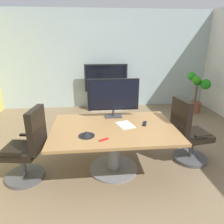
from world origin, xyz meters
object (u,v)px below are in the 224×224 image
wall_display_unit (106,95)px  office_chair_right (188,136)px  office_chair_left (28,151)px  remote_control (145,123)px  tv_monitor (113,96)px  potted_plant (198,91)px  conference_phone (86,134)px  conference_table (114,138)px

wall_display_unit → office_chair_right: bearing=-68.4°
office_chair_left → remote_control: 1.76m
office_chair_right → tv_monitor: size_ratio=1.30×
office_chair_right → tv_monitor: (-1.20, 0.32, 0.63)m
office_chair_right → potted_plant: (1.32, 2.31, 0.16)m
office_chair_right → remote_control: (-0.75, -0.06, 0.28)m
office_chair_right → wall_display_unit: size_ratio=0.83×
office_chair_right → conference_phone: bearing=95.0°
conference_table → conference_phone: bearing=-146.8°
conference_table → conference_phone: size_ratio=8.26×
office_chair_right → office_chair_left: bearing=87.1°
office_chair_left → conference_phone: size_ratio=4.95×
potted_plant → conference_phone: (-2.96, -2.70, 0.14)m
office_chair_left → tv_monitor: (1.28, 0.56, 0.63)m
office_chair_left → remote_control: size_ratio=6.41×
office_chair_left → office_chair_right: 2.49m
conference_phone → remote_control: 0.94m
potted_plant → remote_control: size_ratio=6.62×
conference_table → wall_display_unit: wall_display_unit is taller
potted_plant → office_chair_left: bearing=-146.2°
conference_table → remote_control: remote_control is taller
potted_plant → office_chair_right: bearing=-119.8°
wall_display_unit → potted_plant: (2.46, -0.56, 0.17)m
tv_monitor → potted_plant: (2.52, 1.98, -0.47)m
office_chair_right → tv_monitor: 1.39m
wall_display_unit → conference_phone: 3.31m
conference_table → office_chair_right: 1.25m
potted_plant → conference_phone: 4.00m
tv_monitor → potted_plant: size_ratio=0.75×
office_chair_left → office_chair_right: same height
conference_table → conference_phone: 0.52m
office_chair_left → office_chair_right: (2.48, 0.24, 0.00)m
wall_display_unit → tv_monitor: bearing=-91.4°
office_chair_right → conference_phone: (-1.63, -0.39, 0.30)m
conference_table → remote_control: (0.48, 0.07, 0.19)m
wall_display_unit → conference_table: bearing=-92.0°
conference_table → conference_phone: (-0.40, -0.26, 0.21)m
office_chair_right → tv_monitor: tv_monitor is taller
potted_plant → conference_phone: bearing=-137.7°
conference_table → potted_plant: (2.56, 2.44, 0.07)m
office_chair_left → tv_monitor: size_ratio=1.30×
wall_display_unit → potted_plant: wall_display_unit is taller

